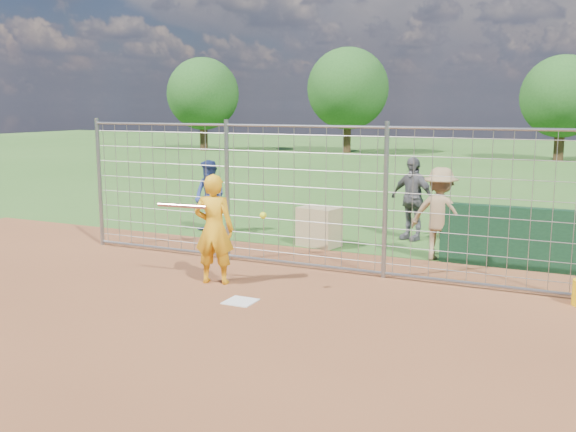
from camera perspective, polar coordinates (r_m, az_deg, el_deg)
The scene contains 12 objects.
ground at distance 9.67m, azimuth -3.66°, elevation -7.34°, with size 100.00×100.00×0.00m, color #2D591E.
infield_dirt at distance 7.35m, azimuth -15.32°, elevation -13.31°, with size 18.00×18.00×0.00m, color brown.
home_plate at distance 9.50m, azimuth -4.25°, elevation -7.59°, with size 0.43×0.43×0.02m, color silver.
dugout_wall at distance 11.96m, azimuth 19.54°, elevation -1.84°, with size 2.60×0.20×1.10m, color #11381E.
batter at distance 10.33m, azimuth -6.59°, elevation -1.18°, with size 0.65×0.43×1.78m, color orange.
bystander_a at distance 14.51m, azimuth -6.96°, elevation 1.71°, with size 0.80×0.62×1.64m, color navy.
bystander_b at distance 13.91m, azimuth 10.96°, elevation 1.54°, with size 1.04×0.43×1.78m, color #59575C.
bystander_c at distance 12.17m, azimuth 13.36°, elevation 0.17°, with size 1.12×0.64×1.73m, color #90744E.
equipment_bin at distance 13.12m, azimuth 2.78°, elevation -0.95°, with size 0.80×0.55×0.80m, color tan.
equipment_in_play at distance 10.16m, azimuth -7.76°, elevation 0.71°, with size 1.94×0.13×0.13m.
backstop_fence at distance 11.15m, azimuth 1.23°, elevation 1.61°, with size 9.08×0.08×2.60m.
tree_line at distance 36.25m, azimuth 23.46°, elevation 10.38°, with size 44.66×6.72×6.48m.
Camera 1 is at (4.48, -8.08, 2.85)m, focal length 40.00 mm.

